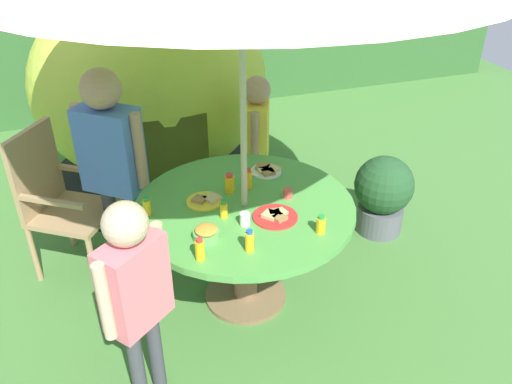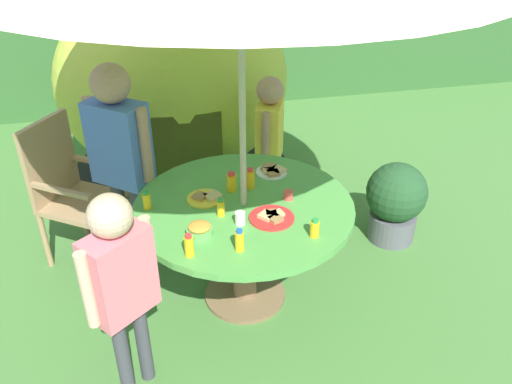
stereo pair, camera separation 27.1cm
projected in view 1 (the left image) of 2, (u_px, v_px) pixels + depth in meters
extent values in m
cube|color=#477A38|center=(246.00, 297.00, 3.39)|extent=(10.00, 10.00, 0.02)
cube|color=#33602D|center=(145.00, 9.00, 5.78)|extent=(9.00, 0.70, 2.19)
cylinder|color=brown|center=(246.00, 295.00, 3.38)|extent=(0.52, 0.52, 0.03)
cylinder|color=brown|center=(245.00, 256.00, 3.21)|extent=(0.15, 0.15, 0.67)
cylinder|color=#519E47|center=(244.00, 207.00, 3.02)|extent=(1.29, 1.29, 0.04)
cylinder|color=#B7AD8C|center=(244.00, 137.00, 2.79)|extent=(0.04, 0.04, 2.29)
cylinder|color=tan|center=(93.00, 265.00, 3.32)|extent=(0.04, 0.04, 0.43)
cylinder|color=tan|center=(123.00, 230.00, 3.66)|extent=(0.04, 0.04, 0.43)
cylinder|color=tan|center=(34.00, 254.00, 3.42)|extent=(0.04, 0.04, 0.43)
cylinder|color=tan|center=(69.00, 221.00, 3.76)|extent=(0.04, 0.04, 0.43)
cube|color=tan|center=(74.00, 213.00, 3.42)|extent=(0.65, 0.64, 0.04)
cube|color=tan|center=(35.00, 170.00, 3.31)|extent=(0.28, 0.39, 0.56)
cube|color=tan|center=(49.00, 201.00, 3.14)|extent=(0.42, 0.30, 0.03)
cube|color=tan|center=(85.00, 170.00, 3.47)|extent=(0.42, 0.30, 0.03)
ellipsoid|color=#B2C63F|center=(152.00, 85.00, 4.38)|extent=(1.99, 1.58, 1.70)
cylinder|color=black|center=(161.00, 172.00, 4.81)|extent=(2.03, 2.03, 0.01)
cube|color=#3E4516|center=(174.00, 165.00, 3.96)|extent=(0.55, 0.03, 0.76)
cylinder|color=#595960|center=(379.00, 218.00, 3.98)|extent=(0.34, 0.34, 0.21)
sphere|color=#234C28|center=(384.00, 185.00, 3.83)|extent=(0.44, 0.44, 0.44)
cylinder|color=navy|center=(257.00, 184.00, 4.11)|extent=(0.07, 0.07, 0.52)
cylinder|color=navy|center=(256.00, 192.00, 4.00)|extent=(0.07, 0.07, 0.52)
cube|color=yellow|center=(257.00, 132.00, 3.81)|extent=(0.27, 0.34, 0.44)
cylinder|color=tan|center=(259.00, 120.00, 3.94)|extent=(0.06, 0.06, 0.40)
cylinder|color=tan|center=(255.00, 139.00, 3.65)|extent=(0.06, 0.06, 0.40)
sphere|color=tan|center=(257.00, 90.00, 3.64)|extent=(0.20, 0.20, 0.20)
cylinder|color=#3F3F47|center=(113.00, 227.00, 3.50)|extent=(0.09, 0.09, 0.64)
cylinder|color=#3F3F47|center=(133.00, 231.00, 3.46)|extent=(0.09, 0.09, 0.64)
cube|color=#4C72C6|center=(111.00, 150.00, 3.17)|extent=(0.42, 0.39, 0.54)
cylinder|color=tan|center=(82.00, 141.00, 3.22)|extent=(0.07, 0.07, 0.49)
cylinder|color=tan|center=(139.00, 151.00, 3.10)|extent=(0.07, 0.07, 0.49)
sphere|color=tan|center=(101.00, 89.00, 2.97)|extent=(0.24, 0.24, 0.24)
cylinder|color=#3F3F47|center=(137.00, 367.00, 2.56)|extent=(0.07, 0.07, 0.54)
cylinder|color=#3F3F47|center=(155.00, 350.00, 2.66)|extent=(0.07, 0.07, 0.54)
cube|color=#EA727F|center=(135.00, 283.00, 2.35)|extent=(0.35, 0.33, 0.45)
cylinder|color=#D8B293|center=(105.00, 302.00, 2.22)|extent=(0.06, 0.06, 0.41)
cylinder|color=#D8B293|center=(160.00, 259.00, 2.47)|extent=(0.06, 0.06, 0.41)
sphere|color=#D8B293|center=(125.00, 224.00, 2.18)|extent=(0.20, 0.20, 0.20)
cylinder|color=#66B259|center=(207.00, 235.00, 2.72)|extent=(0.14, 0.14, 0.04)
ellipsoid|color=gold|center=(206.00, 230.00, 2.70)|extent=(0.12, 0.12, 0.04)
cylinder|color=yellow|center=(204.00, 201.00, 3.03)|extent=(0.21, 0.21, 0.01)
cube|color=tan|center=(212.00, 198.00, 3.03)|extent=(0.11, 0.11, 0.02)
cube|color=#9E7547|center=(199.00, 199.00, 3.02)|extent=(0.10, 0.10, 0.02)
cylinder|color=white|center=(266.00, 171.00, 3.34)|extent=(0.20, 0.20, 0.01)
cube|color=tan|center=(272.00, 169.00, 3.34)|extent=(0.12, 0.12, 0.02)
cube|color=#9E7547|center=(263.00, 166.00, 3.37)|extent=(0.12, 0.12, 0.02)
cube|color=tan|center=(263.00, 170.00, 3.32)|extent=(0.06, 0.06, 0.02)
cube|color=#9E7547|center=(268.00, 172.00, 3.30)|extent=(0.08, 0.08, 0.02)
cylinder|color=red|center=(275.00, 217.00, 2.89)|extent=(0.25, 0.25, 0.01)
cube|color=tan|center=(281.00, 212.00, 2.90)|extent=(0.08, 0.08, 0.02)
cube|color=#9E7547|center=(274.00, 212.00, 2.90)|extent=(0.07, 0.07, 0.02)
cube|color=tan|center=(270.00, 215.00, 2.88)|extent=(0.11, 0.11, 0.02)
cube|color=#9E7547|center=(280.00, 218.00, 2.86)|extent=(0.09, 0.09, 0.02)
cylinder|color=yellow|center=(248.00, 180.00, 3.15)|extent=(0.05, 0.05, 0.11)
cylinder|color=red|center=(248.00, 170.00, 3.12)|extent=(0.04, 0.04, 0.02)
cylinder|color=yellow|center=(224.00, 210.00, 2.88)|extent=(0.04, 0.04, 0.09)
cylinder|color=green|center=(223.00, 202.00, 2.85)|extent=(0.03, 0.03, 0.02)
cylinder|color=yellow|center=(321.00, 225.00, 2.75)|extent=(0.05, 0.05, 0.09)
cylinder|color=green|center=(321.00, 217.00, 2.72)|extent=(0.04, 0.04, 0.02)
cylinder|color=yellow|center=(200.00, 250.00, 2.55)|extent=(0.05, 0.05, 0.11)
cylinder|color=red|center=(199.00, 240.00, 2.52)|extent=(0.03, 0.03, 0.02)
cylinder|color=yellow|center=(147.00, 207.00, 2.90)|extent=(0.04, 0.04, 0.10)
cylinder|color=green|center=(146.00, 199.00, 2.87)|extent=(0.03, 0.03, 0.02)
cylinder|color=yellow|center=(250.00, 242.00, 2.61)|extent=(0.05, 0.05, 0.11)
cylinder|color=blue|center=(249.00, 232.00, 2.58)|extent=(0.03, 0.03, 0.02)
cylinder|color=yellow|center=(230.00, 184.00, 3.11)|extent=(0.06, 0.06, 0.10)
cylinder|color=red|center=(229.00, 175.00, 3.08)|extent=(0.04, 0.04, 0.02)
cylinder|color=white|center=(245.00, 219.00, 2.82)|extent=(0.06, 0.06, 0.07)
cylinder|color=#E04C47|center=(288.00, 193.00, 3.07)|extent=(0.06, 0.06, 0.06)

